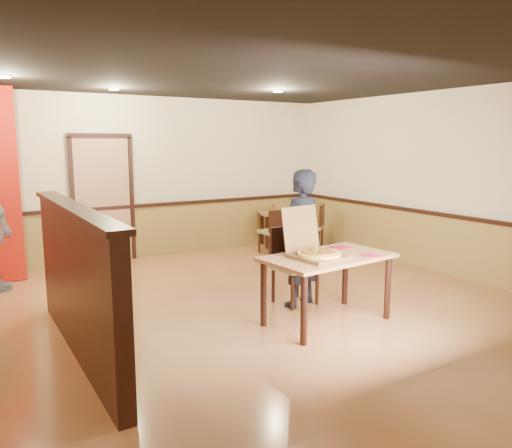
{
  "coord_description": "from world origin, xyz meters",
  "views": [
    {
      "loc": [
        -2.92,
        -4.96,
        2.02
      ],
      "look_at": [
        0.1,
        0.0,
        1.06
      ],
      "focal_mm": 35.0,
      "sensor_mm": 36.0,
      "label": 1
    }
  ],
  "objects_px": {
    "main_table": "(327,265)",
    "side_table": "(276,221)",
    "side_chair_right": "(315,225)",
    "condiment": "(273,208)",
    "diner": "(300,238)",
    "diner_chair": "(292,262)",
    "side_chair_left": "(274,230)",
    "pizza_box": "(315,251)"
  },
  "relations": [
    {
      "from": "main_table",
      "to": "side_table",
      "type": "xyz_separation_m",
      "value": [
        1.84,
        3.81,
        -0.16
      ]
    },
    {
      "from": "side_chair_right",
      "to": "side_table",
      "type": "height_order",
      "value": "side_chair_right"
    },
    {
      "from": "side_table",
      "to": "condiment",
      "type": "xyz_separation_m",
      "value": [
        0.0,
        0.1,
        0.24
      ]
    },
    {
      "from": "main_table",
      "to": "side_table",
      "type": "height_order",
      "value": "main_table"
    },
    {
      "from": "side_chair_right",
      "to": "diner",
      "type": "xyz_separation_m",
      "value": [
        -2.24,
        -2.56,
        0.38
      ]
    },
    {
      "from": "diner_chair",
      "to": "side_chair_left",
      "type": "bearing_deg",
      "value": 58.5
    },
    {
      "from": "diner",
      "to": "main_table",
      "type": "bearing_deg",
      "value": 64.31
    },
    {
      "from": "main_table",
      "to": "condiment",
      "type": "distance_m",
      "value": 4.33
    },
    {
      "from": "diner_chair",
      "to": "condiment",
      "type": "distance_m",
      "value": 3.58
    },
    {
      "from": "main_table",
      "to": "side_chair_right",
      "type": "bearing_deg",
      "value": 48.95
    },
    {
      "from": "main_table",
      "to": "condiment",
      "type": "height_order",
      "value": "condiment"
    },
    {
      "from": "side_chair_left",
      "to": "side_table",
      "type": "distance_m",
      "value": 0.76
    },
    {
      "from": "side_table",
      "to": "condiment",
      "type": "distance_m",
      "value": 0.26
    },
    {
      "from": "side_table",
      "to": "diner",
      "type": "height_order",
      "value": "diner"
    },
    {
      "from": "main_table",
      "to": "pizza_box",
      "type": "xyz_separation_m",
      "value": [
        -0.18,
        -0.01,
        0.18
      ]
    },
    {
      "from": "pizza_box",
      "to": "condiment",
      "type": "relative_size",
      "value": 4.54
    },
    {
      "from": "diner",
      "to": "condiment",
      "type": "xyz_separation_m",
      "value": [
        1.75,
        3.26,
        -0.11
      ]
    },
    {
      "from": "diner_chair",
      "to": "side_table",
      "type": "distance_m",
      "value": 3.48
    },
    {
      "from": "main_table",
      "to": "side_table",
      "type": "relative_size",
      "value": 1.89
    },
    {
      "from": "diner_chair",
      "to": "diner",
      "type": "distance_m",
      "value": 0.36
    },
    {
      "from": "side_chair_right",
      "to": "condiment",
      "type": "bearing_deg",
      "value": -97.1
    },
    {
      "from": "diner",
      "to": "diner_chair",
      "type": "bearing_deg",
      "value": -103.53
    },
    {
      "from": "side_table",
      "to": "diner_chair",
      "type": "bearing_deg",
      "value": -120.34
    },
    {
      "from": "side_chair_left",
      "to": "condiment",
      "type": "height_order",
      "value": "side_chair_left"
    },
    {
      "from": "side_chair_right",
      "to": "pizza_box",
      "type": "relative_size",
      "value": 1.31
    },
    {
      "from": "side_table",
      "to": "diner",
      "type": "bearing_deg",
      "value": -118.99
    },
    {
      "from": "side_chair_right",
      "to": "condiment",
      "type": "xyz_separation_m",
      "value": [
        -0.49,
        0.7,
        0.28
      ]
    },
    {
      "from": "side_table",
      "to": "pizza_box",
      "type": "relative_size",
      "value": 1.23
    },
    {
      "from": "side_chair_left",
      "to": "side_chair_right",
      "type": "distance_m",
      "value": 0.94
    },
    {
      "from": "side_chair_left",
      "to": "condiment",
      "type": "relative_size",
      "value": 5.77
    },
    {
      "from": "side_table",
      "to": "pizza_box",
      "type": "distance_m",
      "value": 4.34
    },
    {
      "from": "side_table",
      "to": "diner",
      "type": "distance_m",
      "value": 3.63
    },
    {
      "from": "diner_chair",
      "to": "condiment",
      "type": "height_order",
      "value": "diner_chair"
    },
    {
      "from": "main_table",
      "to": "side_chair_right",
      "type": "relative_size",
      "value": 1.77
    },
    {
      "from": "main_table",
      "to": "diner",
      "type": "bearing_deg",
      "value": 76.8
    },
    {
      "from": "condiment",
      "to": "pizza_box",
      "type": "bearing_deg",
      "value": -117.34
    },
    {
      "from": "side_chair_right",
      "to": "pizza_box",
      "type": "xyz_separation_m",
      "value": [
        -2.52,
        -3.22,
        0.38
      ]
    },
    {
      "from": "diner_chair",
      "to": "diner",
      "type": "height_order",
      "value": "diner"
    },
    {
      "from": "main_table",
      "to": "diner",
      "type": "distance_m",
      "value": 0.68
    },
    {
      "from": "main_table",
      "to": "diner_chair",
      "type": "relative_size",
      "value": 1.57
    },
    {
      "from": "side_chair_right",
      "to": "diner",
      "type": "height_order",
      "value": "diner"
    },
    {
      "from": "main_table",
      "to": "pizza_box",
      "type": "distance_m",
      "value": 0.25
    }
  ]
}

